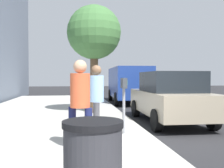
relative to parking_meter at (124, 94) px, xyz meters
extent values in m
plane|color=#232326|center=(0.18, -0.67, -1.17)|extent=(80.00, 80.00, 0.00)
cube|color=#A8A59E|center=(0.18, 2.33, -1.09)|extent=(28.00, 6.00, 0.15)
cylinder|color=gray|center=(0.00, 0.00, -0.44)|extent=(0.07, 0.07, 1.15)
cube|color=#383D42|center=(-0.10, 0.00, 0.26)|extent=(0.16, 0.11, 0.26)
cube|color=#383D42|center=(0.10, 0.00, 0.26)|extent=(0.16, 0.11, 0.26)
cube|color=#268C33|center=(-0.10, -0.06, 0.28)|extent=(0.10, 0.01, 0.10)
cube|color=#268C33|center=(0.10, -0.06, 0.28)|extent=(0.10, 0.01, 0.10)
cylinder|color=#47474C|center=(0.17, 0.69, -0.60)|extent=(0.15, 0.15, 0.82)
cylinder|color=#47474C|center=(-0.21, 0.71, -0.60)|extent=(0.15, 0.15, 0.82)
cylinder|color=#8CB7E0|center=(-0.02, 0.70, 0.13)|extent=(0.38, 0.38, 0.65)
sphere|color=brown|center=(-0.02, 0.70, 0.59)|extent=(0.26, 0.26, 0.26)
cylinder|color=#191E4C|center=(-1.22, 1.27, -0.60)|extent=(0.15, 0.15, 0.84)
cylinder|color=#191E4C|center=(-1.45, 0.96, -0.60)|extent=(0.15, 0.15, 0.84)
cylinder|color=#D85933|center=(-1.33, 1.12, 0.16)|extent=(0.38, 0.38, 0.66)
sphere|color=tan|center=(-1.33, 1.12, 0.62)|extent=(0.26, 0.26, 0.26)
cube|color=gray|center=(2.20, -2.02, -0.46)|extent=(4.43, 1.92, 0.76)
cube|color=black|center=(2.00, -2.01, 0.26)|extent=(2.23, 1.73, 0.68)
cylinder|color=black|center=(3.65, -1.17, -0.84)|extent=(0.66, 0.23, 0.66)
cylinder|color=black|center=(3.62, -2.92, -0.84)|extent=(0.66, 0.23, 0.66)
cylinder|color=black|center=(0.79, -1.12, -0.84)|extent=(0.66, 0.23, 0.66)
cylinder|color=black|center=(0.76, -2.86, -0.84)|extent=(0.66, 0.23, 0.66)
cube|color=navy|center=(9.12, -2.02, 0.11)|extent=(5.27, 2.18, 1.80)
cylinder|color=black|center=(10.84, -1.13, -0.79)|extent=(0.77, 0.25, 0.76)
cylinder|color=black|center=(10.78, -3.02, -0.79)|extent=(0.77, 0.25, 0.76)
cylinder|color=black|center=(7.47, -1.01, -0.79)|extent=(0.77, 0.25, 0.76)
cylinder|color=black|center=(7.40, -2.91, -0.79)|extent=(0.77, 0.25, 0.76)
cylinder|color=brown|center=(4.02, 0.47, 0.28)|extent=(0.32, 0.32, 2.59)
sphere|color=#3F6F39|center=(4.02, 0.47, 2.23)|extent=(2.18, 2.18, 2.18)
cylinder|color=black|center=(-3.90, 1.04, -0.04)|extent=(0.59, 0.59, 0.06)
camera|label=1|loc=(-6.33, 1.20, 0.41)|focal=40.95mm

